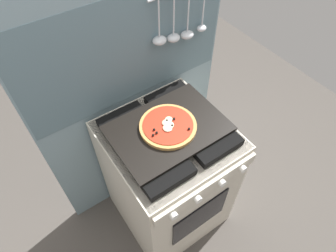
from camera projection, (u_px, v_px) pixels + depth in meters
ground_plane at (168, 208)px, 2.10m from camera, size 4.00×4.00×0.00m
kitchen_backsplash at (135, 104)px, 1.67m from camera, size 1.10×0.09×1.55m
stove at (168, 177)px, 1.75m from camera, size 0.60×0.64×0.90m
baking_tray at (168, 128)px, 1.40m from camera, size 0.54×0.38×0.02m
pizza_left at (168, 126)px, 1.38m from camera, size 0.27×0.27×0.03m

